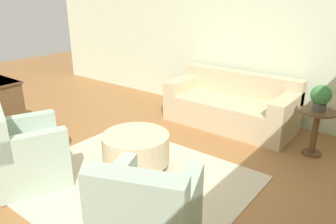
{
  "coord_description": "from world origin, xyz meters",
  "views": [
    {
      "loc": [
        2.41,
        -2.37,
        2.12
      ],
      "look_at": [
        0.15,
        0.55,
        0.75
      ],
      "focal_mm": 35.0,
      "sensor_mm": 36.0,
      "label": 1
    }
  ],
  "objects_px": {
    "ottoman_table": "(136,148)",
    "side_table": "(316,125)",
    "couch": "(231,107)",
    "armchair_right": "(147,220)",
    "potted_plant_on_side_table": "(321,97)",
    "armchair_left": "(25,154)"
  },
  "relations": [
    {
      "from": "couch",
      "to": "armchair_left",
      "type": "bearing_deg",
      "value": -108.54
    },
    {
      "from": "couch",
      "to": "armchair_right",
      "type": "xyz_separation_m",
      "value": [
        0.84,
        -3.07,
        0.06
      ]
    },
    {
      "from": "side_table",
      "to": "armchair_left",
      "type": "bearing_deg",
      "value": -131.16
    },
    {
      "from": "armchair_left",
      "to": "side_table",
      "type": "xyz_separation_m",
      "value": [
        2.43,
        2.78,
        0.06
      ]
    },
    {
      "from": "ottoman_table",
      "to": "potted_plant_on_side_table",
      "type": "distance_m",
      "value": 2.47
    },
    {
      "from": "ottoman_table",
      "to": "couch",
      "type": "bearing_deg",
      "value": 84.14
    },
    {
      "from": "ottoman_table",
      "to": "potted_plant_on_side_table",
      "type": "bearing_deg",
      "value": 48.01
    },
    {
      "from": "couch",
      "to": "side_table",
      "type": "distance_m",
      "value": 1.44
    },
    {
      "from": "ottoman_table",
      "to": "side_table",
      "type": "xyz_separation_m",
      "value": [
        1.62,
        1.8,
        0.12
      ]
    },
    {
      "from": "ottoman_table",
      "to": "potted_plant_on_side_table",
      "type": "xyz_separation_m",
      "value": [
        1.62,
        1.8,
        0.53
      ]
    },
    {
      "from": "armchair_left",
      "to": "potted_plant_on_side_table",
      "type": "distance_m",
      "value": 3.73
    },
    {
      "from": "armchair_right",
      "to": "side_table",
      "type": "distance_m",
      "value": 2.84
    },
    {
      "from": "ottoman_table",
      "to": "side_table",
      "type": "distance_m",
      "value": 2.42
    },
    {
      "from": "couch",
      "to": "potted_plant_on_side_table",
      "type": "height_order",
      "value": "potted_plant_on_side_table"
    },
    {
      "from": "couch",
      "to": "side_table",
      "type": "relative_size",
      "value": 3.24
    },
    {
      "from": "armchair_right",
      "to": "potted_plant_on_side_table",
      "type": "relative_size",
      "value": 2.89
    },
    {
      "from": "potted_plant_on_side_table",
      "to": "couch",
      "type": "bearing_deg",
      "value": 168.52
    },
    {
      "from": "armchair_right",
      "to": "ottoman_table",
      "type": "xyz_separation_m",
      "value": [
        -1.05,
        0.99,
        -0.06
      ]
    },
    {
      "from": "potted_plant_on_side_table",
      "to": "armchair_right",
      "type": "bearing_deg",
      "value": -101.49
    },
    {
      "from": "ottoman_table",
      "to": "side_table",
      "type": "height_order",
      "value": "side_table"
    },
    {
      "from": "couch",
      "to": "armchair_right",
      "type": "bearing_deg",
      "value": -74.72
    },
    {
      "from": "armchair_right",
      "to": "side_table",
      "type": "height_order",
      "value": "armchair_right"
    }
  ]
}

